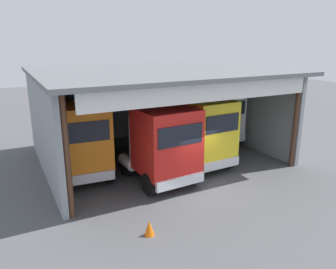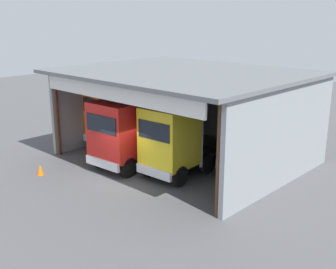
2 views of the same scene
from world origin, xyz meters
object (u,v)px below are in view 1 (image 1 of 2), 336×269
Objects in this scene: truck_white_center_left_bay at (216,117)px; oil_drum at (175,128)px; tool_cart at (186,127)px; traffic_cone at (149,228)px; truck_orange_center_bay at (80,141)px; truck_yellow_center_right_bay at (204,133)px; truck_red_yard_outside at (162,145)px.

truck_white_center_left_bay is 3.93m from oil_drum.
truck_white_center_left_bay is 4.96× the size of oil_drum.
tool_cart is 1.79× the size of traffic_cone.
truck_yellow_center_right_bay is at bearing 172.27° from truck_orange_center_bay.
truck_red_yard_outside is 1.13× the size of truck_yellow_center_right_bay.
truck_orange_center_bay is at bearing -36.02° from truck_red_yard_outside.
truck_orange_center_bay is 9.93m from tool_cart.
truck_red_yard_outside is (3.29, -2.11, -0.08)m from truck_orange_center_bay.
tool_cart reaches higher than traffic_cone.
traffic_cone is (-7.99, -7.46, -1.59)m from truck_white_center_left_bay.
truck_red_yard_outside is at bearing -127.63° from tool_cart.
truck_yellow_center_right_bay is at bearing -167.39° from truck_red_yard_outside.
truck_yellow_center_right_bay reaches higher than truck_white_center_left_bay.
tool_cart is at bearing -114.67° from truck_yellow_center_right_bay.
oil_drum is at bearing 147.33° from tool_cart.
truck_red_yard_outside is 8.76m from oil_drum.
oil_drum is 0.91× the size of tool_cart.
truck_white_center_left_bay is at bearing -165.31° from truck_orange_center_bay.
truck_orange_center_bay is 9.08m from truck_white_center_left_bay.
tool_cart is (0.66, -0.43, 0.05)m from oil_drum.
tool_cart is at bearing -146.83° from truck_orange_center_bay.
truck_orange_center_bay is at bearing -14.54° from truck_yellow_center_right_bay.
truck_red_yard_outside is 1.20× the size of truck_white_center_left_bay.
truck_yellow_center_right_bay is at bearing 40.92° from traffic_cone.
truck_orange_center_bay reaches higher than truck_white_center_left_bay.
tool_cart is (8.58, 4.76, -1.51)m from truck_orange_center_bay.
truck_orange_center_bay is 8.65× the size of traffic_cone.
traffic_cone is at bearing 38.26° from truck_yellow_center_right_bay.
truck_red_yard_outside reaches higher than oil_drum.
truck_white_center_left_bay is (2.79, 2.95, -0.04)m from truck_yellow_center_right_bay.
truck_yellow_center_right_bay is (2.85, 0.82, -0.01)m from truck_red_yard_outside.
truck_red_yard_outside is at bearing 13.33° from truck_yellow_center_right_bay.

